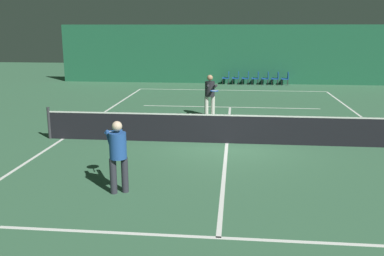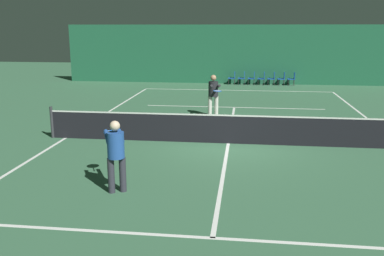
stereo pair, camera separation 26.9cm
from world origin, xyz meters
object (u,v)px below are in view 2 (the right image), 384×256
(courtside_chair_4, at_px, (272,78))
(courtside_chair_6, at_px, (292,78))
(player_far, at_px, (213,93))
(courtside_chair_5, at_px, (282,78))
(player_near, at_px, (116,151))
(courtside_chair_0, at_px, (233,77))
(courtside_chair_3, at_px, (262,78))
(courtside_chair_2, at_px, (252,77))
(courtside_chair_1, at_px, (243,77))
(tennis_net, at_px, (229,128))

(courtside_chair_4, bearing_deg, courtside_chair_6, 90.00)
(player_far, bearing_deg, courtside_chair_6, 144.19)
(courtside_chair_6, bearing_deg, courtside_chair_5, -90.00)
(player_far, relative_size, courtside_chair_4, 2.08)
(courtside_chair_4, height_order, courtside_chair_5, same)
(player_near, height_order, courtside_chair_0, player_near)
(courtside_chair_0, xyz_separation_m, courtside_chair_5, (3.16, 0.00, 0.00))
(courtside_chair_3, relative_size, courtside_chair_6, 1.00)
(courtside_chair_3, bearing_deg, courtside_chair_0, -90.00)
(courtside_chair_2, bearing_deg, player_near, -9.76)
(player_far, bearing_deg, courtside_chair_0, 163.95)
(courtside_chair_2, xyz_separation_m, courtside_chair_3, (0.63, 0.00, 0.00))
(player_near, distance_m, courtside_chair_5, 19.64)
(courtside_chair_5, height_order, courtside_chair_6, same)
(player_far, xyz_separation_m, courtside_chair_0, (0.47, 10.36, -0.53))
(courtside_chair_1, bearing_deg, courtside_chair_6, 90.00)
(tennis_net, xyz_separation_m, courtside_chair_2, (0.91, 14.50, -0.03))
(player_near, xyz_separation_m, courtside_chair_4, (4.52, 18.94, -0.48))
(tennis_net, relative_size, courtside_chair_3, 14.29)
(tennis_net, height_order, courtside_chair_5, tennis_net)
(tennis_net, height_order, courtside_chair_3, tennis_net)
(courtside_chair_0, bearing_deg, courtside_chair_2, 90.00)
(courtside_chair_3, bearing_deg, courtside_chair_6, 90.00)
(courtside_chair_1, distance_m, courtside_chair_2, 0.63)
(courtside_chair_5, bearing_deg, courtside_chair_0, -90.00)
(player_near, distance_m, player_far, 8.72)
(courtside_chair_2, xyz_separation_m, courtside_chair_4, (1.26, 0.00, 0.00))
(courtside_chair_1, xyz_separation_m, courtside_chair_6, (3.16, 0.00, 0.00))
(courtside_chair_3, bearing_deg, courtside_chair_4, 90.00)
(courtside_chair_1, xyz_separation_m, courtside_chair_3, (1.26, 0.00, 0.00))
(tennis_net, bearing_deg, courtside_chair_3, 83.92)
(player_near, distance_m, courtside_chair_2, 19.23)
(courtside_chair_5, bearing_deg, player_near, -15.22)
(player_far, relative_size, courtside_chair_5, 2.08)
(tennis_net, bearing_deg, player_near, -117.83)
(courtside_chair_1, bearing_deg, courtside_chair_4, 90.00)
(player_far, distance_m, courtside_chair_6, 11.21)
(courtside_chair_3, distance_m, courtside_chair_5, 1.26)
(tennis_net, bearing_deg, courtside_chair_5, 79.04)
(courtside_chair_0, bearing_deg, courtside_chair_1, 90.00)
(courtside_chair_0, bearing_deg, tennis_net, 1.38)
(courtside_chair_2, bearing_deg, courtside_chair_5, 90.00)
(courtside_chair_5, bearing_deg, player_far, -19.27)
(tennis_net, bearing_deg, courtside_chair_4, 81.46)
(courtside_chair_2, bearing_deg, tennis_net, -3.61)
(courtside_chair_1, relative_size, courtside_chair_4, 1.00)
(courtside_chair_1, bearing_deg, courtside_chair_0, -90.00)
(courtside_chair_2, height_order, courtside_chair_3, same)
(player_near, height_order, courtside_chair_3, player_near)
(courtside_chair_0, height_order, courtside_chair_1, same)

